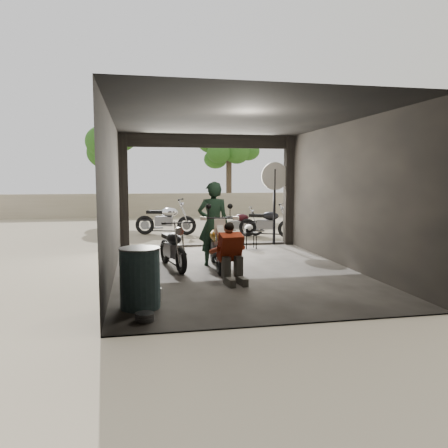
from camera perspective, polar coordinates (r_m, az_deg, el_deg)
name	(u,v)px	position (r m, az deg, el deg)	size (l,w,h in m)	color
ground	(235,271)	(9.37, 1.44, -6.20)	(80.00, 80.00, 0.00)	#7A6D56
garage	(230,210)	(9.72, 0.76, 1.85)	(7.00, 7.13, 3.20)	#2D2B28
boundary_wall	(177,205)	(23.07, -6.19, 2.53)	(18.00, 0.30, 1.20)	gray
tree_left	(115,135)	(21.56, -14.06, 11.15)	(2.20, 2.20, 5.60)	#382B1E
tree_right	(229,148)	(23.49, 0.65, 9.85)	(2.20, 2.20, 5.00)	#382B1E
main_bike	(217,242)	(9.52, -0.95, -2.31)	(0.75, 1.81, 1.21)	beige
left_bike	(173,244)	(9.62, -6.74, -2.66)	(0.66, 1.60, 1.08)	black
outside_bike_a	(166,217)	(15.41, -7.65, 0.93)	(0.77, 1.88, 1.27)	black
outside_bike_b	(239,221)	(15.06, 1.92, 0.36)	(0.61, 1.48, 1.00)	#380D13
outside_bike_c	(267,220)	(14.68, 5.63, 0.48)	(0.70, 1.71, 1.16)	black
rider	(213,224)	(9.80, -1.42, -0.02)	(0.70, 0.46, 1.91)	black
mechanic	(232,255)	(8.17, 1.09, -4.03)	(0.57, 0.77, 1.11)	#A93316
stool	(250,235)	(12.23, 3.43, -1.43)	(0.34, 0.34, 0.47)	black
helmet	(249,228)	(12.22, 3.24, -0.56)	(0.24, 0.25, 0.22)	silver
oil_drum	(140,279)	(6.77, -10.91, -7.04)	(0.60, 0.60, 0.93)	#395960
sign_post	(275,189)	(12.92, 6.63, 4.53)	(0.82, 0.08, 2.45)	black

